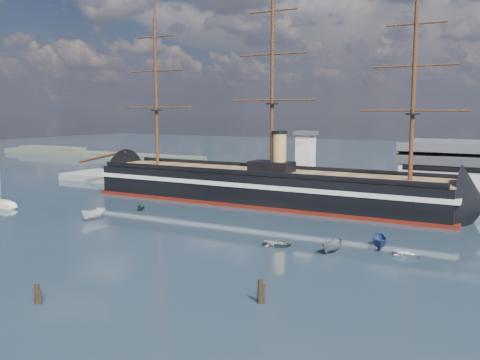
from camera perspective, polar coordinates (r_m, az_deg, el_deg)
The scene contains 14 objects.
ground at distance 110.66m, azimuth -1.07°, elevation -4.16°, with size 600.00×600.00×0.00m, color #1B2530.
quay at distance 138.85m, azimuth 10.07°, elevation -1.89°, with size 180.00×18.00×2.00m, color slate.
quay_tower at distance 137.28m, azimuth 6.99°, elevation 2.17°, with size 5.00×5.00×15.00m.
shoreline at distance 271.34m, azimuth -16.51°, elevation 2.76°, with size 120.00×10.00×4.00m.
warship at distance 129.13m, azimuth 1.89°, elevation -0.66°, with size 112.93×16.79×53.94m.
sailboat at distance 134.95m, azimuth -23.98°, elevation -2.37°, with size 7.61×2.71×11.96m.
motorboat_a at distance 113.86m, azimuth -15.32°, elevation -4.10°, with size 6.83×2.50×2.73m, color white.
motorboat_b at distance 88.87m, azimuth 4.03°, elevation -7.09°, with size 3.06×1.23×1.43m, color gray.
motorboat_c at distance 86.22m, azimuth 9.76°, elevation -7.64°, with size 6.11×2.24×2.44m, color slate.
motorboat_d at distance 122.04m, azimuth -10.54°, elevation -3.19°, with size 5.43×2.35×1.99m, color #183528.
motorboat_e at distance 86.69m, azimuth 17.44°, elevation -7.80°, with size 2.81×1.12×1.31m, color silver.
motorboat_f at distance 90.13m, azimuth 14.66°, elevation -7.11°, with size 6.62×2.43×2.65m, color navy.
piling_near_mid at distance 67.85m, azimuth -20.81°, elevation -12.24°, with size 0.64×0.64×3.05m, color black.
piling_near_right at distance 63.81m, azimuth 2.18°, elevation -13.01°, with size 0.64×0.64×3.60m, color black.
Camera 1 is at (54.81, -53.51, 22.33)m, focal length 40.00 mm.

